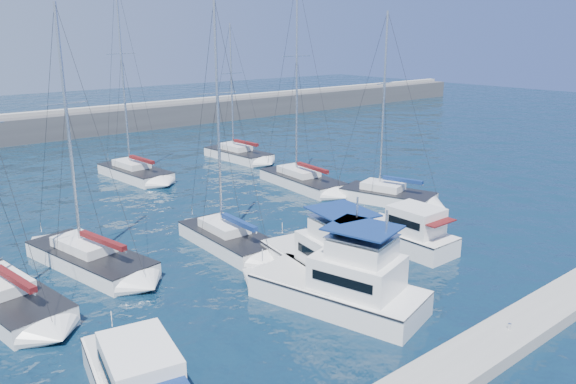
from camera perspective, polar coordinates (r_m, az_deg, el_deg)
ground at (r=32.72m, az=4.36°, el=-7.28°), size 220.00×220.00×0.00m
breakwater at (r=77.35m, az=-23.59°, el=5.78°), size 160.00×6.00×4.45m
dock at (r=26.67m, az=21.48°, el=-13.37°), size 40.00×2.20×0.60m
dock_cleat_centre at (r=26.48m, az=21.57°, el=-12.56°), size 0.16×0.16×0.25m
motor_yacht_port_inner at (r=27.45m, az=5.81°, el=-9.45°), size 5.64×9.00×4.69m
motor_yacht_stbd_inner at (r=29.87m, az=4.41°, el=-7.24°), size 4.79×9.08×4.69m
motor_yacht_stbd_outer at (r=35.27m, az=12.11°, el=-4.21°), size 2.75×6.29×3.20m
sailboat_mid_a at (r=30.72m, az=-26.72°, el=-9.59°), size 4.31×8.71×14.10m
sailboat_mid_b at (r=33.94m, az=-19.49°, el=-6.37°), size 4.76×9.19×14.73m
sailboat_mid_c at (r=35.15m, az=-6.10°, el=-4.71°), size 3.18×7.70×15.09m
sailboat_mid_d at (r=48.57m, az=1.43°, el=1.21°), size 3.83×9.02×17.71m
sailboat_mid_e at (r=44.74m, az=10.05°, el=-0.34°), size 5.03×7.68×14.73m
sailboat_back_b at (r=53.27m, az=-15.30°, el=1.97°), size 3.93×8.53×17.86m
sailboat_back_c at (r=59.38m, az=-5.11°, el=3.83°), size 3.59×8.28×14.16m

